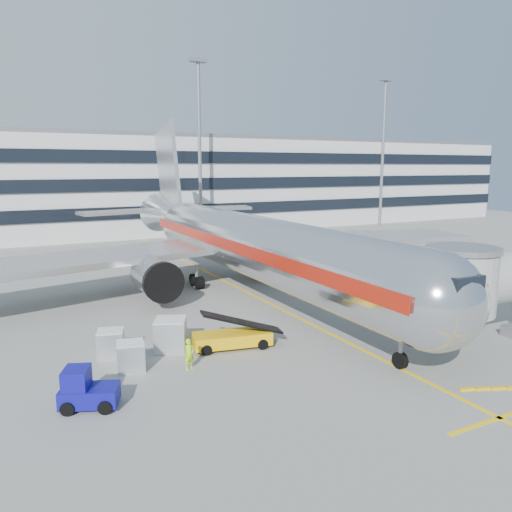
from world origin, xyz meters
name	(u,v)px	position (x,y,z in m)	size (l,w,h in m)	color
ground	(315,326)	(0.00, 0.00, 0.00)	(180.00, 180.00, 0.00)	gray
lead_in_line	(249,293)	(0.00, 10.00, 0.01)	(0.25, 70.00, 0.01)	yellow
stop_bar	(499,418)	(0.00, -14.00, 0.01)	(6.00, 0.25, 0.01)	yellow
main_jet	(240,241)	(0.00, 11.72, 4.23)	(50.95, 48.70, 16.06)	silver
terminal	(121,184)	(0.00, 57.95, 7.80)	(150.00, 24.25, 15.60)	silver
light_mast_centre	(199,136)	(8.00, 42.00, 14.88)	(2.40, 1.20, 25.45)	gray
light_mast_east	(383,142)	(42.00, 42.00, 14.88)	(2.40, 1.20, 25.45)	gray
belt_loader	(232,337)	(-6.67, -1.12, 0.66)	(4.96, 2.52, 2.32)	#F4B60A
baggage_tug	(86,391)	(-15.53, -4.95, 0.81)	(2.82, 2.31, 1.85)	#0D0C85
cargo_container_left	(131,356)	(-12.74, -1.60, 0.75)	(1.63, 1.63, 1.49)	silver
cargo_container_right	(111,343)	(-13.29, 0.81, 0.76)	(1.77, 1.77, 1.51)	silver
cargo_container_front	(171,334)	(-9.99, 0.20, 0.94)	(2.33, 2.33, 1.87)	silver
ramp_worker	(189,354)	(-9.98, -2.99, 0.84)	(0.61, 0.40, 1.67)	#B3FF1A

